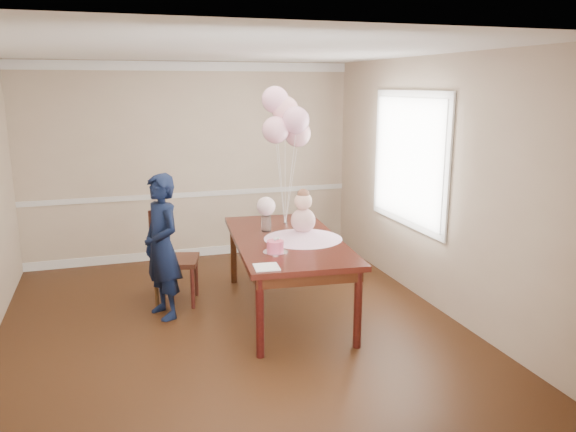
{
  "coord_description": "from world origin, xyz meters",
  "views": [
    {
      "loc": [
        -1.06,
        -5.22,
        2.39
      ],
      "look_at": [
        0.67,
        0.23,
        1.05
      ],
      "focal_mm": 35.0,
      "sensor_mm": 36.0,
      "label": 1
    }
  ],
  "objects_px": {
    "birthday_cake": "(275,246)",
    "dining_chair_seat": "(176,261)",
    "dining_table_top": "(287,240)",
    "woman": "(162,247)"
  },
  "relations": [
    {
      "from": "birthday_cake",
      "to": "dining_chair_seat",
      "type": "xyz_separation_m",
      "value": [
        -0.84,
        1.07,
        -0.39
      ]
    },
    {
      "from": "dining_table_top",
      "to": "birthday_cake",
      "type": "height_order",
      "value": "birthday_cake"
    },
    {
      "from": "dining_chair_seat",
      "to": "woman",
      "type": "bearing_deg",
      "value": -102.02
    },
    {
      "from": "dining_table_top",
      "to": "dining_chair_seat",
      "type": "bearing_deg",
      "value": 156.87
    },
    {
      "from": "birthday_cake",
      "to": "dining_chair_seat",
      "type": "relative_size",
      "value": 0.34
    },
    {
      "from": "birthday_cake",
      "to": "dining_chair_seat",
      "type": "bearing_deg",
      "value": 128.08
    },
    {
      "from": "birthday_cake",
      "to": "dining_chair_seat",
      "type": "distance_m",
      "value": 1.41
    },
    {
      "from": "dining_table_top",
      "to": "birthday_cake",
      "type": "relative_size",
      "value": 13.33
    },
    {
      "from": "dining_table_top",
      "to": "dining_chair_seat",
      "type": "xyz_separation_m",
      "value": [
        -1.1,
        0.6,
        -0.3
      ]
    },
    {
      "from": "dining_chair_seat",
      "to": "birthday_cake",
      "type": "bearing_deg",
      "value": -37.44
    }
  ]
}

